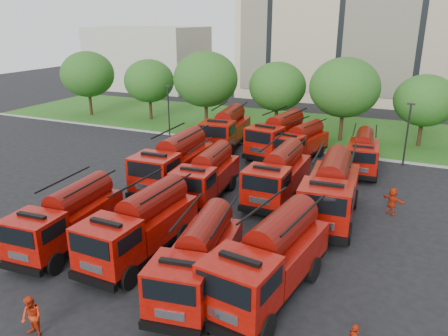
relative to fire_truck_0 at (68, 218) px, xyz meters
The scene contains 29 objects.
ground 5.50m from the fire_truck_0, 51.30° to the left, with size 140.00×140.00×0.00m, color black.
lawn 30.32m from the fire_truck_0, 83.76° to the left, with size 70.00×16.00×0.12m, color #204F15.
curb 22.30m from the fire_truck_0, 81.50° to the left, with size 70.00×0.30×0.14m, color gray.
apartment_building 53.44m from the fire_truck_0, 84.20° to the left, with size 30.00×14.18×25.00m.
side_building 55.13m from the fire_truck_0, 119.04° to the left, with size 18.00×12.00×10.00m, color #AEAA9A.
tree_0 33.50m from the fire_truck_0, 128.42° to the left, with size 6.30×6.30×7.70m.
tree_1 30.08m from the fire_truck_0, 115.12° to the left, with size 5.71×5.71×6.98m.
tree_2 26.31m from the fire_truck_0, 100.42° to the left, with size 6.72×6.72×8.22m.
tree_3 28.37m from the fire_truck_0, 85.34° to the left, with size 5.88×5.88×7.19m.
tree_4 28.41m from the fire_truck_0, 70.75° to the left, with size 6.55×6.55×8.01m.
tree_5 32.17m from the fire_truck_0, 59.46° to the left, with size 5.46×5.46×6.68m.
lamp_post_0 22.38m from the fire_truck_0, 107.48° to the left, with size 0.60×0.25×5.11m.
lamp_post_1 26.26m from the fire_truck_0, 54.34° to the left, with size 0.60×0.25×5.11m.
fire_truck_0 is the anchor object (origin of this frame).
fire_truck_1 4.11m from the fire_truck_0, ahead, with size 2.88×7.41×3.34m.
fire_truck_2 8.08m from the fire_truck_0, ahead, with size 3.44×7.22×3.16m.
fire_truck_3 10.93m from the fire_truck_0, ahead, with size 3.66×7.96×3.49m.
fire_truck_4 9.67m from the fire_truck_0, 85.75° to the left, with size 3.24×8.13×3.65m.
fire_truck_5 9.53m from the fire_truck_0, 67.18° to the left, with size 3.04×7.19×3.19m.
fire_truck_6 13.25m from the fire_truck_0, 52.53° to the left, with size 2.76×7.44×3.38m.
fire_truck_7 14.76m from the fire_truck_0, 37.06° to the left, with size 3.43×8.21×3.65m.
fire_truck_8 20.09m from the fire_truck_0, 89.77° to the left, with size 3.62×8.10×3.57m.
fire_truck_9 20.70m from the fire_truck_0, 75.86° to the left, with size 3.81×8.05×3.52m.
fire_truck_10 20.69m from the fire_truck_0, 69.67° to the left, with size 3.68×6.96×3.02m.
fire_truck_11 22.32m from the fire_truck_0, 56.39° to the left, with size 2.86×6.71×2.97m.
firefighter_1 7.25m from the fire_truck_0, 58.09° to the right, with size 0.84×0.46×1.72m, color #B82A0E.
firefighter_3 11.84m from the fire_truck_0, ahead, with size 1.24×0.64×1.91m, color black.
firefighter_4 8.15m from the fire_truck_0, 90.17° to the left, with size 0.92×0.60×1.87m, color black.
firefighter_5 18.85m from the fire_truck_0, 36.29° to the left, with size 1.56×0.67×1.68m, color #B82A0E.
Camera 1 is at (12.51, -19.50, 11.41)m, focal length 35.00 mm.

